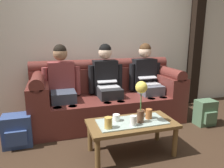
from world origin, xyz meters
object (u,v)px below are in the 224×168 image
at_px(cup_far_left, 141,113).
at_px(backpack_left, 18,131).
at_px(cup_near_left, 149,114).
at_px(cup_near_right, 133,121).
at_px(person_left, 62,83).
at_px(person_middle, 107,80).
at_px(couch, 107,98).
at_px(person_right, 147,78).
at_px(coffee_table, 132,126).
at_px(cup_far_center, 108,123).
at_px(backpack_right, 205,113).
at_px(cup_far_right, 116,118).
at_px(flower_vase, 141,96).

relative_size(cup_far_left, backpack_left, 0.21).
height_order(cup_near_left, cup_near_right, cup_near_left).
height_order(person_left, backpack_left, person_left).
bearing_deg(cup_far_left, cup_near_right, -131.61).
bearing_deg(person_middle, person_left, 179.96).
bearing_deg(backpack_left, couch, 20.29).
relative_size(person_right, cup_near_right, 11.19).
bearing_deg(person_right, coffee_table, -123.31).
distance_m(coffee_table, cup_near_left, 0.25).
bearing_deg(person_right, cup_far_center, -131.02).
bearing_deg(person_left, coffee_table, -56.71).
bearing_deg(couch, cup_near_right, -91.39).
bearing_deg(backpack_left, person_left, 38.31).
height_order(cup_far_center, backpack_right, cup_far_center).
bearing_deg(cup_near_right, backpack_right, 20.17).
bearing_deg(backpack_right, cup_near_left, -161.36).
bearing_deg(cup_far_center, backpack_right, 16.70).
relative_size(person_left, coffee_table, 1.23).
xyz_separation_m(coffee_table, cup_far_center, (-0.30, -0.09, 0.12)).
bearing_deg(person_left, cup_far_left, -47.87).
xyz_separation_m(coffee_table, cup_near_left, (0.22, 0.02, 0.12)).
height_order(cup_far_center, cup_far_left, cup_far_center).
bearing_deg(person_left, backpack_left, -141.69).
bearing_deg(cup_far_right, person_middle, 80.40).
distance_m(coffee_table, cup_far_center, 0.34).
bearing_deg(person_left, cup_near_left, -48.57).
bearing_deg(cup_far_right, cup_far_left, 7.79).
bearing_deg(cup_far_right, cup_near_left, -6.37).
bearing_deg(person_middle, cup_near_right, -91.40).
bearing_deg(cup_near_left, cup_far_center, -167.75).
bearing_deg(backpack_right, backpack_left, 176.53).
xyz_separation_m(cup_far_left, cup_far_right, (-0.33, -0.04, -0.00)).
distance_m(coffee_table, cup_far_right, 0.20).
bearing_deg(flower_vase, coffee_table, 146.68).
distance_m(person_middle, flower_vase, 1.10).
height_order(cup_near_right, backpack_right, cup_near_right).
relative_size(person_left, backpack_right, 3.14).
height_order(coffee_table, cup_far_left, cup_far_left).
relative_size(flower_vase, backpack_right, 1.21).
bearing_deg(person_left, flower_vase, -55.10).
bearing_deg(cup_far_right, coffee_table, -20.73).
bearing_deg(couch, cup_far_left, -80.25).
xyz_separation_m(cup_near_right, backpack_left, (-1.25, 0.68, -0.26)).
relative_size(coffee_table, backpack_right, 2.56).
bearing_deg(cup_far_left, flower_vase, -117.29).
bearing_deg(person_right, cup_far_left, -119.25).
bearing_deg(couch, flower_vase, -85.88).
bearing_deg(couch, person_right, -0.34).
bearing_deg(cup_near_right, backpack_left, 151.51).
bearing_deg(backpack_left, person_middle, 20.14).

